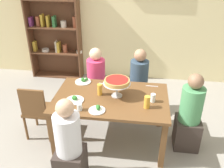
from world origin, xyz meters
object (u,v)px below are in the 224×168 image
object	(u,v)px
dining_table	(111,102)
cutlery_knife_near	(62,109)
diner_far_left	(96,85)
salad_plate_far_diner	(97,109)
diner_near_left	(69,148)
cutlery_fork_near	(152,86)
diner_far_right	(138,86)
salad_plate_spare	(75,99)
water_glass_clear_far	(153,98)
chair_head_west	(37,109)
deep_dish_pizza_stand	(117,82)
cutlery_fork_far	(105,84)
beer_glass_amber_tall	(100,90)
diner_head_east	(189,117)
salad_plate_near_diner	(83,81)
water_glass_clear_near	(79,107)
bookshelf	(54,27)
beer_glass_amber_short	(147,102)

from	to	relation	value
dining_table	cutlery_knife_near	size ratio (longest dim) A/B	8.63
dining_table	diner_far_left	distance (m)	0.87
salad_plate_far_diner	diner_near_left	bearing A→B (deg)	-119.61
diner_near_left	cutlery_fork_near	xyz separation A→B (m)	(0.93, 1.17, 0.25)
diner_far_left	cutlery_fork_near	xyz separation A→B (m)	(0.92, -0.39, 0.25)
diner_far_right	salad_plate_spare	size ratio (longest dim) A/B	4.77
diner_far_left	water_glass_clear_far	size ratio (longest dim) A/B	9.87
diner_near_left	chair_head_west	world-z (taller)	diner_near_left
dining_table	deep_dish_pizza_stand	bearing A→B (deg)	31.44
cutlery_fork_far	salad_plate_spare	bearing A→B (deg)	74.40
chair_head_west	salad_plate_spare	xyz separation A→B (m)	(0.60, -0.09, 0.28)
beer_glass_amber_tall	diner_head_east	bearing A→B (deg)	-1.23
diner_far_right	cutlery_knife_near	xyz separation A→B (m)	(-0.92, -1.19, 0.25)
deep_dish_pizza_stand	beer_glass_amber_tall	distance (m)	0.27
diner_head_east	salad_plate_spare	bearing A→B (deg)	6.39
diner_far_left	salad_plate_near_diner	distance (m)	0.49
diner_head_east	salad_plate_near_diner	xyz separation A→B (m)	(-1.56, 0.36, 0.27)
beer_glass_amber_tall	cutlery_fork_far	xyz separation A→B (m)	(0.02, 0.31, -0.08)
diner_head_east	water_glass_clear_near	bearing A→B (deg)	14.95
dining_table	water_glass_clear_near	distance (m)	0.52
chair_head_west	cutlery_fork_far	size ratio (longest dim) A/B	4.83
diner_near_left	chair_head_west	xyz separation A→B (m)	(-0.69, 0.72, -0.01)
diner_far_right	chair_head_west	distance (m)	1.67
salad_plate_near_diner	beer_glass_amber_tall	size ratio (longest dim) A/B	1.50
deep_dish_pizza_stand	salad_plate_spare	bearing A→B (deg)	-159.85
dining_table	diner_far_right	size ratio (longest dim) A/B	1.35
dining_table	water_glass_clear_far	xyz separation A→B (m)	(0.56, -0.04, 0.15)
diner_head_east	salad_plate_spare	distance (m)	1.58
bookshelf	salad_plate_far_diner	xyz separation A→B (m)	(1.36, -2.36, -0.35)
salad_plate_spare	beer_glass_amber_short	world-z (taller)	beer_glass_amber_short
dining_table	beer_glass_amber_short	xyz separation A→B (m)	(0.49, -0.19, 0.17)
chair_head_west	water_glass_clear_near	distance (m)	0.83
chair_head_west	deep_dish_pizza_stand	xyz separation A→B (m)	(1.14, 0.11, 0.47)
water_glass_clear_far	cutlery_fork_near	size ratio (longest dim) A/B	0.65
salad_plate_near_diner	water_glass_clear_near	xyz separation A→B (m)	(0.13, -0.74, 0.03)
diner_near_left	cutlery_fork_far	bearing A→B (deg)	-11.46
salad_plate_spare	water_glass_clear_near	distance (m)	0.24
diner_near_left	salad_plate_near_diner	world-z (taller)	diner_near_left
diner_far_right	bookshelf	bearing A→B (deg)	-123.25
chair_head_west	water_glass_clear_near	world-z (taller)	chair_head_west
diner_near_left	bookshelf	bearing A→B (deg)	21.58
cutlery_knife_near	beer_glass_amber_tall	bearing A→B (deg)	29.29
bookshelf	diner_near_left	xyz separation A→B (m)	(1.11, -2.81, -0.62)
salad_plate_near_diner	chair_head_west	bearing A→B (deg)	-142.86
salad_plate_near_diner	diner_head_east	bearing A→B (deg)	-12.90
beer_glass_amber_tall	cutlery_fork_near	size ratio (longest dim) A/B	0.89
diner_near_left	cutlery_fork_near	world-z (taller)	diner_near_left
chair_head_west	beer_glass_amber_tall	bearing A→B (deg)	7.25
cutlery_fork_far	dining_table	bearing A→B (deg)	129.28
salad_plate_near_diner	water_glass_clear_near	distance (m)	0.75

